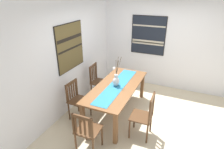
{
  "coord_description": "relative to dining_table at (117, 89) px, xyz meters",
  "views": [
    {
      "loc": [
        -3.7,
        -0.82,
        2.82
      ],
      "look_at": [
        -0.09,
        0.77,
        1.02
      ],
      "focal_mm": 30.33,
      "sensor_mm": 36.0,
      "label": 1
    }
  ],
  "objects": [
    {
      "name": "dining_table",
      "position": [
        0.0,
        0.0,
        0.0
      ],
      "size": [
        2.08,
        0.89,
        0.75
      ],
      "color": "brown",
      "rests_on": "ground_plane"
    },
    {
      "name": "chair_1",
      "position": [
        -1.35,
        0.03,
        -0.17
      ],
      "size": [
        0.43,
        0.43,
        0.9
      ],
      "color": "#4C301C",
      "rests_on": "ground_plane"
    },
    {
      "name": "chair_2",
      "position": [
        0.5,
        0.78,
        -0.15
      ],
      "size": [
        0.44,
        0.44,
        0.95
      ],
      "color": "#4C301C",
      "rests_on": "ground_plane"
    },
    {
      "name": "table_runner",
      "position": [
        0.0,
        0.0,
        0.1
      ],
      "size": [
        1.91,
        0.36,
        0.01
      ],
      "primitive_type": "cube",
      "color": "#236B93",
      "rests_on": "dining_table"
    },
    {
      "name": "wall_side",
      "position": [
        1.94,
        -0.65,
        0.7
      ],
      "size": [
        0.12,
        6.4,
        2.7
      ],
      "primitive_type": "cube",
      "color": "silver",
      "rests_on": "ground_plane"
    },
    {
      "name": "chair_0",
      "position": [
        -0.53,
        0.78,
        -0.16
      ],
      "size": [
        0.44,
        0.44,
        0.91
      ],
      "color": "#4C301C",
      "rests_on": "ground_plane"
    },
    {
      "name": "wall_back",
      "position": [
        0.08,
        1.21,
        0.7
      ],
      "size": [
        6.4,
        0.12,
        2.7
      ],
      "primitive_type": "cube",
      "color": "silver",
      "rests_on": "ground_plane"
    },
    {
      "name": "chair_3",
      "position": [
        -0.54,
        -0.81,
        -0.14
      ],
      "size": [
        0.43,
        0.43,
        0.98
      ],
      "color": "#4C301C",
      "rests_on": "ground_plane"
    },
    {
      "name": "ground_plane",
      "position": [
        0.08,
        -0.65,
        -0.67
      ],
      "size": [
        6.4,
        6.4,
        0.03
      ],
      "primitive_type": "cube",
      "color": "beige"
    },
    {
      "name": "painting_on_side_wall",
      "position": [
        1.88,
        -0.21,
        0.9
      ],
      "size": [
        0.05,
        1.01,
        1.13
      ],
      "color": "black"
    },
    {
      "name": "painting_on_back_wall",
      "position": [
        -0.11,
        1.15,
        0.93
      ],
      "size": [
        0.99,
        0.05,
        1.09
      ],
      "color": "black"
    },
    {
      "name": "centerpiece_vase",
      "position": [
        -0.02,
        0.02,
        0.24
      ],
      "size": [
        0.18,
        0.17,
        0.7
      ],
      "color": "silver",
      "rests_on": "dining_table"
    }
  ]
}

